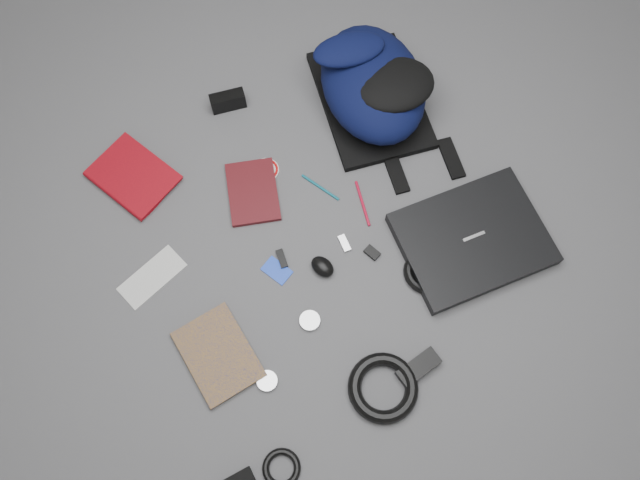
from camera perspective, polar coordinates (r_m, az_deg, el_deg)
ground at (r=1.80m, az=0.00°, el=-0.23°), size 4.00×4.00×0.00m
backpack at (r=1.94m, az=4.84°, el=14.04°), size 0.45×0.55×0.20m
laptop at (r=1.83m, az=13.76°, el=0.10°), size 0.46×0.39×0.04m
textbook_red at (r=1.94m, az=-18.51°, el=3.68°), size 0.24×0.28×0.03m
comic_book at (r=1.73m, az=-11.81°, el=-11.69°), size 0.18×0.24×0.02m
envelope at (r=1.82m, az=-15.10°, el=-3.28°), size 0.20×0.12×0.00m
dvd_case at (r=1.86m, az=-6.16°, el=4.39°), size 0.22×0.24×0.02m
compact_camera at (r=2.00m, az=-8.42°, el=12.46°), size 0.11×0.07×0.06m
sticker_disc at (r=1.90m, az=-4.98°, el=6.41°), size 0.09×0.09×0.00m
pen_teal at (r=1.86m, az=0.03°, el=4.84°), size 0.05×0.13×0.01m
pen_red at (r=1.84m, az=3.91°, el=3.36°), size 0.06×0.14×0.01m
id_badge at (r=1.77m, az=-3.97°, el=-2.80°), size 0.07×0.09×0.00m
usb_black at (r=1.78m, az=-3.51°, el=-1.72°), size 0.03×0.06×0.01m
usb_silver at (r=1.79m, az=2.24°, el=-0.30°), size 0.03×0.05×0.01m
key_fob at (r=1.79m, az=4.78°, el=-1.16°), size 0.04×0.05×0.01m
mouse at (r=1.75m, az=0.22°, el=-2.45°), size 0.07×0.08×0.04m
headphone_left at (r=1.70m, az=-4.85°, el=-12.72°), size 0.07×0.07×0.01m
headphone_right at (r=1.72m, az=-0.94°, el=-7.39°), size 0.07×0.07×0.01m
cable_coil at (r=1.78m, az=9.76°, el=-2.86°), size 0.13×0.13×0.03m
power_brick at (r=1.71m, az=8.98°, el=-11.43°), size 0.12×0.05×0.03m
power_cord_coil at (r=1.69m, az=5.78°, el=-13.29°), size 0.23×0.23×0.04m
earbud_coil at (r=1.68m, az=-3.54°, el=-20.10°), size 0.11×0.11×0.02m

